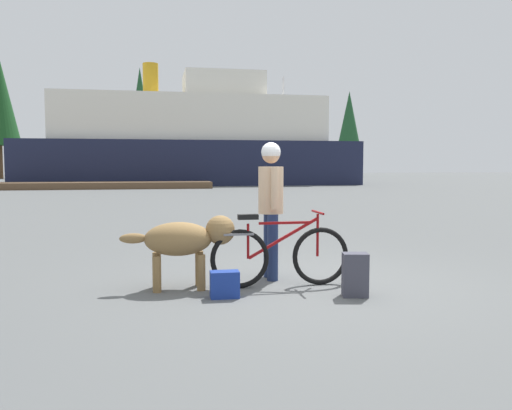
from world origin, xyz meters
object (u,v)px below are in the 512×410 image
object	(u,v)px
dog	(186,240)
sailboat_moored	(283,177)
person_cyclist	(271,197)
backpack	(355,275)
handbag_pannier	(225,284)
bicycle	(280,255)
ferry_boat	(192,143)

from	to	relation	value
dog	sailboat_moored	distance (m)	35.80
person_cyclist	sailboat_moored	size ratio (longest dim) A/B	0.21
backpack	handbag_pannier	xyz separation A→B (m)	(-1.44, 0.22, -0.10)
bicycle	sailboat_moored	distance (m)	35.62
backpack	handbag_pannier	distance (m)	1.46
person_cyclist	sailboat_moored	xyz separation A→B (m)	(8.55, 34.13, -0.56)
bicycle	sailboat_moored	world-z (taller)	sailboat_moored
backpack	ferry_boat	bearing A→B (deg)	89.03
person_cyclist	backpack	size ratio (longest dim) A/B	3.59
dog	ferry_boat	xyz separation A→B (m)	(2.41, 33.01, 2.47)
dog	handbag_pannier	distance (m)	0.78
backpack	ferry_boat	distance (m)	33.87
handbag_pannier	ferry_boat	distance (m)	33.72
person_cyclist	dog	xyz separation A→B (m)	(-1.10, -0.34, -0.48)
backpack	ferry_boat	size ratio (longest dim) A/B	0.02
bicycle	person_cyclist	xyz separation A→B (m)	(-0.01, 0.45, 0.68)
bicycle	ferry_boat	size ratio (longest dim) A/B	0.07
bicycle	dog	bearing A→B (deg)	174.43
dog	handbag_pannier	bearing A→B (deg)	-52.80
dog	sailboat_moored	xyz separation A→B (m)	(9.66, 34.48, -0.08)
dog	ferry_boat	distance (m)	33.19
bicycle	ferry_boat	xyz separation A→B (m)	(1.29, 33.12, 2.67)
backpack	person_cyclist	bearing A→B (deg)	124.25
bicycle	handbag_pannier	xyz separation A→B (m)	(-0.72, -0.41, -0.24)
handbag_pannier	ferry_boat	bearing A→B (deg)	86.56
backpack	bicycle	bearing A→B (deg)	139.18
dog	sailboat_moored	world-z (taller)	sailboat_moored
dog	handbag_pannier	xyz separation A→B (m)	(0.39, -0.52, -0.44)
bicycle	dog	xyz separation A→B (m)	(-1.11, 0.11, 0.20)
dog	sailboat_moored	bearing A→B (deg)	74.35
handbag_pannier	sailboat_moored	world-z (taller)	sailboat_moored
handbag_pannier	dog	bearing A→B (deg)	127.20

